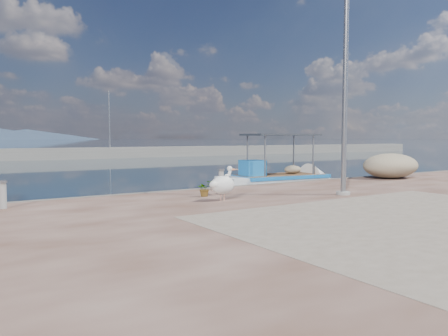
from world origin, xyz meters
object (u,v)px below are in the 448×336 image
Objects in this scene: boat_right at (279,182)px; lamp_post at (344,90)px; bollard_near at (221,178)px; pelican at (223,184)px.

boat_right is 7.44m from lamp_post.
lamp_post is 9.69× the size of bollard_near.
lamp_post reaches higher than bollard_near.
boat_right is 0.89× the size of lamp_post.
boat_right reaches higher than bollard_near.
pelican reaches higher than bollard_near.
pelican is (-6.38, -5.10, 0.74)m from boat_right.
bollard_near is at bearing 51.06° from pelican.
boat_right is 5.75m from bollard_near.
bollard_near is (-2.52, 3.25, -2.91)m from lamp_post.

